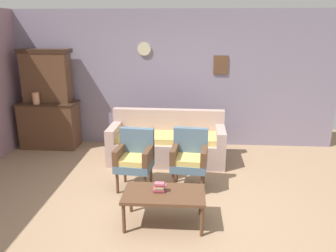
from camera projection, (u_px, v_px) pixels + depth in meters
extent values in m
plane|color=#997A5B|center=(165.00, 206.00, 4.60)|extent=(7.68, 7.68, 0.00)
cube|color=gray|center=(175.00, 79.00, 6.74)|extent=(6.40, 0.06, 2.70)
cube|color=brown|center=(221.00, 65.00, 6.55)|extent=(0.28, 0.02, 0.36)
cylinder|color=beige|center=(144.00, 49.00, 6.56)|extent=(0.26, 0.03, 0.26)
cube|color=brown|center=(50.00, 125.00, 6.79)|extent=(1.10, 0.52, 0.90)
cube|color=#342115|center=(48.00, 103.00, 6.66)|extent=(1.16, 0.55, 0.03)
cube|color=brown|center=(47.00, 78.00, 6.60)|extent=(0.90, 0.36, 0.95)
cube|color=#342115|center=(44.00, 51.00, 6.45)|extent=(0.99, 0.38, 0.08)
cylinder|color=tan|center=(36.00, 98.00, 6.47)|extent=(0.14, 0.14, 0.23)
cube|color=tan|center=(167.00, 150.00, 6.10)|extent=(2.08, 0.85, 0.42)
cube|color=tan|center=(168.00, 122.00, 6.27)|extent=(2.07, 0.21, 0.48)
cube|color=tan|center=(220.00, 135.00, 5.92)|extent=(0.18, 0.80, 0.24)
cube|color=tan|center=(115.00, 132.00, 6.09)|extent=(0.18, 0.80, 0.24)
cube|color=tan|center=(201.00, 138.00, 5.93)|extent=(0.56, 0.57, 0.10)
cube|color=tan|center=(167.00, 137.00, 5.98)|extent=(0.56, 0.57, 0.10)
cube|color=tan|center=(133.00, 136.00, 6.04)|extent=(0.56, 0.57, 0.10)
cube|color=slate|center=(134.00, 165.00, 5.01)|extent=(0.57, 0.53, 0.12)
cube|color=tan|center=(134.00, 160.00, 4.97)|extent=(0.48, 0.45, 0.10)
cube|color=slate|center=(137.00, 143.00, 5.12)|extent=(0.53, 0.15, 0.46)
cube|color=brown|center=(148.00, 156.00, 4.93)|extent=(0.13, 0.49, 0.22)
cube|color=brown|center=(120.00, 154.00, 5.00)|extent=(0.13, 0.49, 0.22)
cylinder|color=brown|center=(145.00, 185.00, 4.86)|extent=(0.04, 0.04, 0.32)
cylinder|color=brown|center=(117.00, 183.00, 4.93)|extent=(0.04, 0.04, 0.32)
cylinder|color=brown|center=(151.00, 174.00, 5.22)|extent=(0.04, 0.04, 0.32)
cylinder|color=brown|center=(125.00, 173.00, 5.29)|extent=(0.04, 0.04, 0.32)
cube|color=slate|center=(189.00, 165.00, 5.02)|extent=(0.56, 0.53, 0.12)
cube|color=tan|center=(189.00, 160.00, 4.98)|extent=(0.48, 0.45, 0.10)
cube|color=slate|center=(191.00, 142.00, 5.13)|extent=(0.53, 0.15, 0.46)
cube|color=brown|center=(204.00, 155.00, 4.94)|extent=(0.13, 0.49, 0.22)
cube|color=brown|center=(175.00, 153.00, 5.01)|extent=(0.13, 0.49, 0.22)
cylinder|color=brown|center=(202.00, 185.00, 4.87)|extent=(0.04, 0.04, 0.32)
cylinder|color=brown|center=(173.00, 183.00, 4.94)|extent=(0.04, 0.04, 0.32)
cylinder|color=brown|center=(203.00, 174.00, 5.23)|extent=(0.04, 0.04, 0.32)
cylinder|color=brown|center=(177.00, 172.00, 5.30)|extent=(0.04, 0.04, 0.32)
cube|color=brown|center=(164.00, 194.00, 4.10)|extent=(1.00, 0.56, 0.04)
cylinder|color=brown|center=(131.00, 199.00, 4.42)|extent=(0.04, 0.04, 0.38)
cylinder|color=brown|center=(201.00, 201.00, 4.36)|extent=(0.04, 0.04, 0.38)
cylinder|color=brown|center=(124.00, 219.00, 3.96)|extent=(0.04, 0.04, 0.38)
cylinder|color=brown|center=(202.00, 221.00, 3.90)|extent=(0.04, 0.04, 0.38)
cube|color=#BE4563|center=(160.00, 191.00, 4.13)|extent=(0.13, 0.09, 0.02)
cube|color=#B84C5D|center=(159.00, 189.00, 4.12)|extent=(0.14, 0.10, 0.03)
cube|color=#8A8A5A|center=(160.00, 188.00, 4.10)|extent=(0.10, 0.07, 0.02)
cube|color=#B14F60|center=(161.00, 186.00, 4.11)|extent=(0.14, 0.07, 0.03)
cube|color=#C75E6C|center=(159.00, 184.00, 4.10)|extent=(0.12, 0.08, 0.02)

